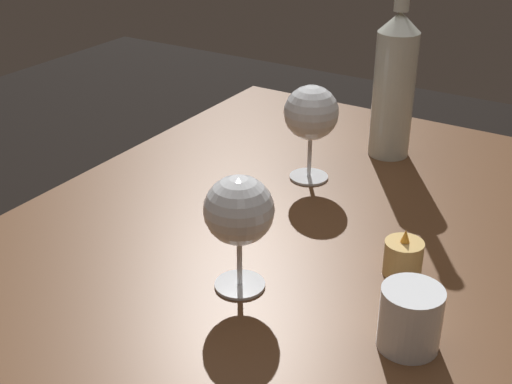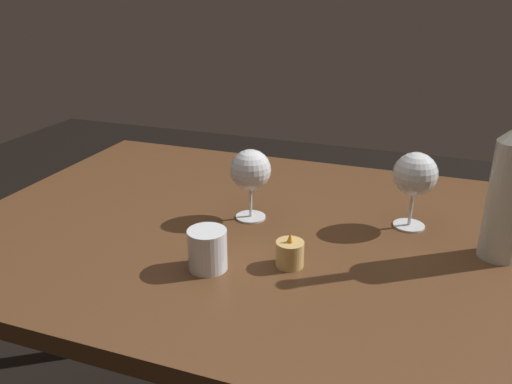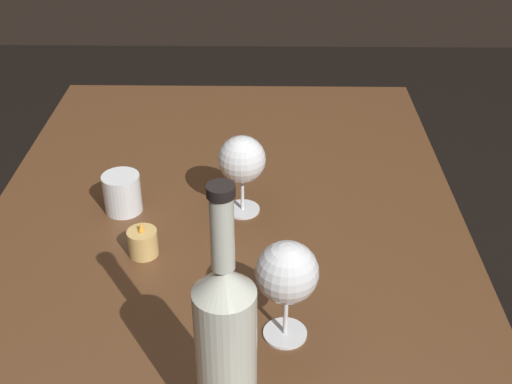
{
  "view_description": "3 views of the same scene",
  "coord_description": "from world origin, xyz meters",
  "views": [
    {
      "loc": [
        0.67,
        0.38,
        1.26
      ],
      "look_at": [
        -0.01,
        -0.05,
        0.85
      ],
      "focal_mm": 48.52,
      "sensor_mm": 36.0,
      "label": 1
    },
    {
      "loc": [
        -0.31,
        0.93,
        1.23
      ],
      "look_at": [
        0.04,
        -0.05,
        0.8
      ],
      "focal_mm": 36.1,
      "sensor_mm": 36.0,
      "label": 2
    },
    {
      "loc": [
        -1.01,
        -0.07,
        1.45
      ],
      "look_at": [
        0.03,
        -0.06,
        0.8
      ],
      "focal_mm": 46.74,
      "sensor_mm": 36.0,
      "label": 3
    }
  ],
  "objects": [
    {
      "name": "votive_candle",
      "position": [
        -0.09,
        0.13,
        0.76
      ],
      "size": [
        0.05,
        0.05,
        0.07
      ],
      "color": "#DBB266",
      "rests_on": "dining_table"
    },
    {
      "name": "water_tumbler",
      "position": [
        0.05,
        0.19,
        0.77
      ],
      "size": [
        0.07,
        0.07,
        0.08
      ],
      "color": "white",
      "rests_on": "dining_table"
    },
    {
      "name": "wine_glass_left",
      "position": [
        0.05,
        -0.03,
        0.85
      ],
      "size": [
        0.09,
        0.09,
        0.16
      ],
      "color": "white",
      "rests_on": "dining_table"
    },
    {
      "name": "wine_bottle",
      "position": [
        -0.45,
        -0.03,
        0.88
      ],
      "size": [
        0.07,
        0.07,
        0.36
      ],
      "color": "silver",
      "rests_on": "dining_table"
    },
    {
      "name": "dining_table",
      "position": [
        0.0,
        0.0,
        0.65
      ],
      "size": [
        1.3,
        0.9,
        0.74
      ],
      "color": "#56351E",
      "rests_on": "ground"
    },
    {
      "name": "wine_glass_right",
      "position": [
        -0.28,
        -0.11,
        0.86
      ],
      "size": [
        0.09,
        0.09,
        0.16
      ],
      "color": "white",
      "rests_on": "dining_table"
    }
  ]
}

